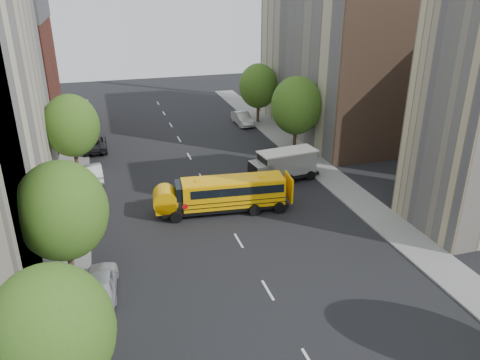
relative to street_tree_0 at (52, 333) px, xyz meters
name	(u,v)px	position (x,y,z in m)	size (l,w,h in m)	color
ground	(231,228)	(11.00, 14.00, -4.64)	(120.00, 120.00, 0.00)	black
sidewalk_left	(70,218)	(-0.50, 19.00, -4.58)	(3.00, 80.00, 0.12)	slate
sidewalk_right	(338,183)	(22.50, 19.00, -4.58)	(3.00, 80.00, 0.12)	slate
lane_markings	(202,178)	(11.00, 24.00, -4.64)	(0.15, 64.00, 0.01)	silver
building_left_redbrick	(7,82)	(-7.00, 42.00, 1.86)	(10.00, 15.00, 13.00)	maroon
building_right_far	(333,55)	(29.00, 34.00, 4.36)	(10.00, 22.00, 18.00)	#B1A68A
building_right_sidewall	(388,72)	(29.00, 23.00, 4.36)	(10.10, 0.30, 18.00)	brown
street_tree_0	(52,333)	(0.00, 0.00, 0.00)	(4.80, 4.80, 7.41)	#38281C
street_tree_1	(62,211)	(0.00, 10.00, 0.31)	(5.12, 5.12, 7.90)	#38281C
street_tree_2	(71,126)	(0.00, 28.00, 0.19)	(4.99, 4.99, 7.71)	#38281C
street_tree_4	(296,106)	(22.00, 28.00, 0.43)	(5.25, 5.25, 8.10)	#38281C
street_tree_5	(258,86)	(22.00, 40.00, 0.06)	(4.86, 4.86, 7.51)	#38281C
school_bus	(223,193)	(11.16, 16.80, -3.07)	(10.14, 3.27, 2.81)	black
safari_truck	(283,165)	(17.97, 21.24, -3.15)	(6.81, 3.15, 2.82)	black
parked_car_0	(101,283)	(1.59, 8.52, -3.86)	(1.83, 4.56, 1.55)	#B4B4BB
parked_car_1	(93,172)	(1.40, 26.54, -3.92)	(1.53, 4.38, 1.44)	silver
parked_car_2	(94,143)	(1.62, 34.93, -3.88)	(2.52, 5.47, 1.52)	black
parked_car_4	(288,159)	(19.80, 24.28, -3.86)	(1.85, 4.59, 1.56)	#36335A
parked_car_5	(242,118)	(19.80, 39.61, -3.85)	(1.67, 4.80, 1.58)	#A7A8A3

